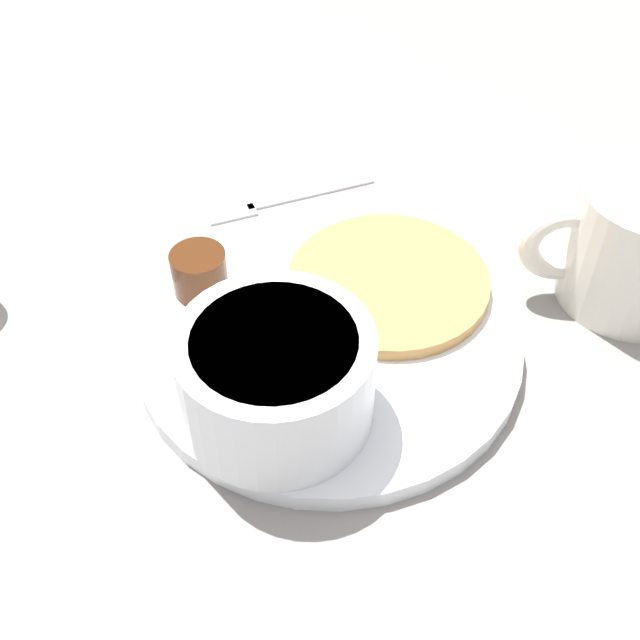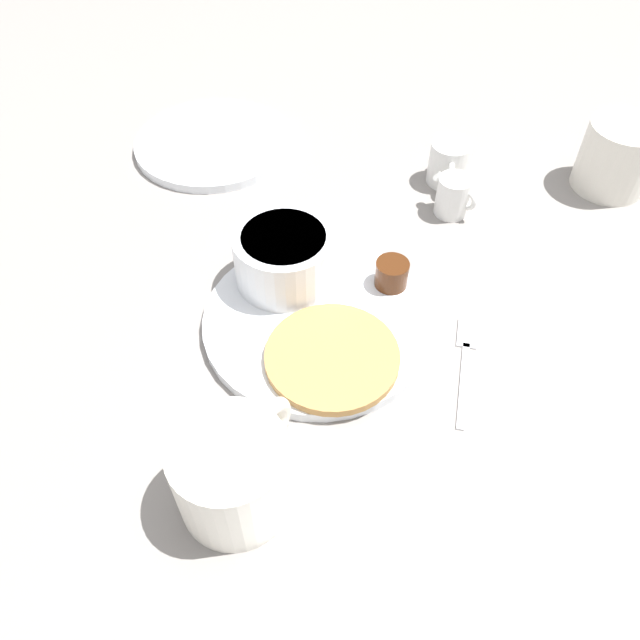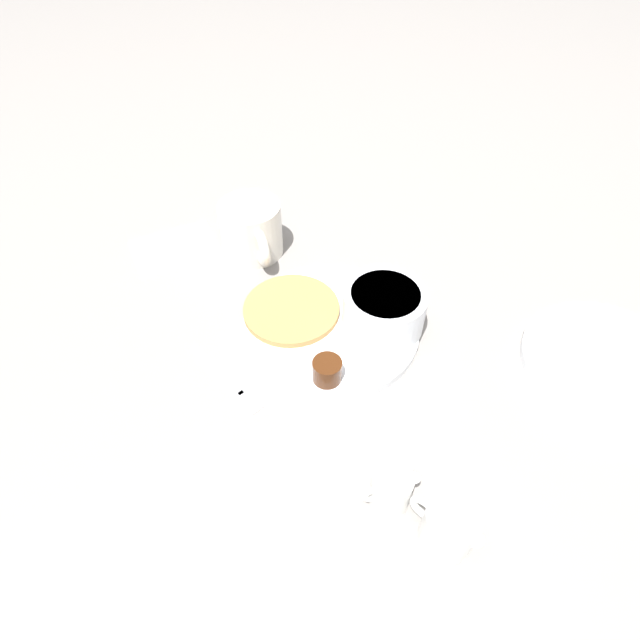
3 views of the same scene
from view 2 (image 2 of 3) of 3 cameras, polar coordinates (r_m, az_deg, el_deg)
The scene contains 13 objects.
ground_plane at distance 0.65m, azimuth -0.15°, elevation -0.40°, with size 4.00×4.00×0.00m, color gray.
plate at distance 0.65m, azimuth -0.15°, elevation -0.06°, with size 0.24×0.24×0.01m.
pancake_stack at distance 0.60m, azimuth 1.11°, elevation -3.38°, with size 0.13×0.13×0.01m.
bowl at distance 0.66m, azimuth -3.27°, elevation 5.91°, with size 0.11×0.11×0.06m.
syrup_cup at distance 0.67m, azimuth 6.57°, elevation 4.22°, with size 0.04×0.04×0.03m.
butter_ramekin at distance 0.69m, azimuth -3.03°, elevation 6.24°, with size 0.04×0.04×0.04m.
coffee_mug at distance 0.51m, azimuth -7.87°, elevation -13.64°, with size 0.09×0.12×0.08m.
creamer_pitcher_near at distance 0.78m, azimuth 11.83°, elevation 11.19°, with size 0.06×0.04×0.05m.
creamer_pitcher_far at distance 0.83m, azimuth 11.70°, elevation 13.90°, with size 0.05×0.06×0.06m.
fork at distance 0.64m, azimuth 13.16°, elevation -3.35°, with size 0.08×0.12×0.00m.
napkin at distance 0.51m, azimuth -0.37°, elevation -26.86°, with size 0.15×0.12×0.00m.
second_mug at distance 0.88m, azimuth 25.51°, elevation 13.44°, with size 0.09×0.11×0.09m.
far_plate at distance 0.90m, azimuth -9.75°, elevation 15.66°, with size 0.21×0.21×0.01m.
Camera 2 is at (0.28, -0.32, 0.49)m, focal length 35.00 mm.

